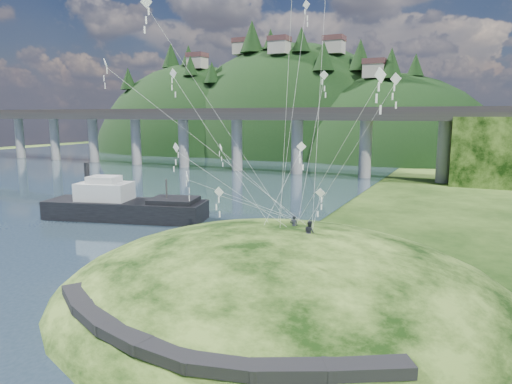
% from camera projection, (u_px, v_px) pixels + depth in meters
% --- Properties ---
extents(ground, '(320.00, 320.00, 0.00)m').
position_uv_depth(ground, '(176.00, 289.00, 35.36)').
color(ground, black).
rests_on(ground, ground).
extents(grass_hill, '(36.00, 32.00, 13.00)m').
position_uv_depth(grass_hill, '(281.00, 316.00, 33.96)').
color(grass_hill, black).
rests_on(grass_hill, ground).
extents(footpath, '(22.29, 5.84, 0.83)m').
position_uv_depth(footpath, '(183.00, 339.00, 23.16)').
color(footpath, black).
rests_on(footpath, ground).
extents(bridge, '(160.00, 11.00, 15.00)m').
position_uv_depth(bridge, '(258.00, 131.00, 107.31)').
color(bridge, '#2D2B2B').
rests_on(bridge, ground).
extents(far_ridge, '(153.00, 70.00, 94.50)m').
position_uv_depth(far_ridge, '(277.00, 174.00, 163.77)').
color(far_ridge, black).
rests_on(far_ridge, ground).
extents(work_barge, '(21.48, 10.82, 7.25)m').
position_uv_depth(work_barge, '(123.00, 205.00, 58.78)').
color(work_barge, black).
rests_on(work_barge, ground).
extents(wooden_dock, '(14.84, 4.90, 1.05)m').
position_uv_depth(wooden_dock, '(179.00, 261.00, 40.59)').
color(wooden_dock, '#3C2518').
rests_on(wooden_dock, ground).
extents(kite_flyers, '(2.69, 2.37, 1.78)m').
position_uv_depth(kite_flyers, '(305.00, 219.00, 33.29)').
color(kite_flyers, '#23252F').
rests_on(kite_flyers, ground).
extents(kite_swarm, '(18.90, 15.94, 21.46)m').
position_uv_depth(kite_swarm, '(256.00, 85.00, 33.86)').
color(kite_swarm, silver).
rests_on(kite_swarm, ground).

